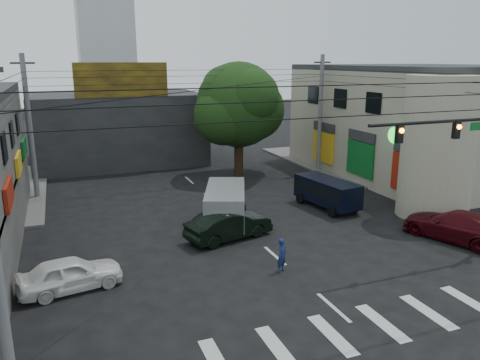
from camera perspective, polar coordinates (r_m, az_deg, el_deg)
ground at (r=20.36m, az=6.73°, el=-11.27°), size 160.00×160.00×0.00m
sidewalk_far_right at (r=44.24m, az=16.54°, el=2.49°), size 16.00×16.00×0.15m
building_right at (r=39.85m, az=21.33°, el=6.57°), size 14.00×18.00×8.00m
corner_column at (r=28.62m, az=22.96°, el=3.65°), size 4.00×4.00×8.00m
building_far at (r=42.78m, az=-14.73°, el=6.20°), size 14.00×10.00×6.00m
billboard at (r=37.55m, az=-14.23°, el=11.75°), size 7.00×0.30×2.60m
street_tree at (r=35.65m, az=-0.16°, el=9.11°), size 6.40×6.40×8.70m
traffic_gantry at (r=22.80m, az=26.04°, el=2.95°), size 7.10×0.35×7.20m
utility_pole_far_left at (r=32.43m, az=-24.24°, el=5.75°), size 0.32×0.32×9.20m
utility_pole_far_right at (r=37.69m, az=9.75°, el=7.86°), size 0.32×0.32×9.20m
dark_sedan at (r=23.63m, az=-1.36°, el=-5.50°), size 3.67×5.22×1.48m
white_compact at (r=19.82m, az=-19.96°, el=-10.69°), size 2.91×4.49×1.35m
maroon_sedan at (r=25.83m, az=24.89°, el=-5.07°), size 5.59×6.67×1.53m
silver_minivan at (r=25.46m, az=-1.79°, el=-3.28°), size 6.28×5.37×2.10m
navy_van at (r=28.91m, az=10.55°, el=-1.67°), size 4.95×2.97×1.79m
traffic_officer at (r=20.17m, az=5.16°, el=-9.13°), size 0.89×0.87×1.51m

